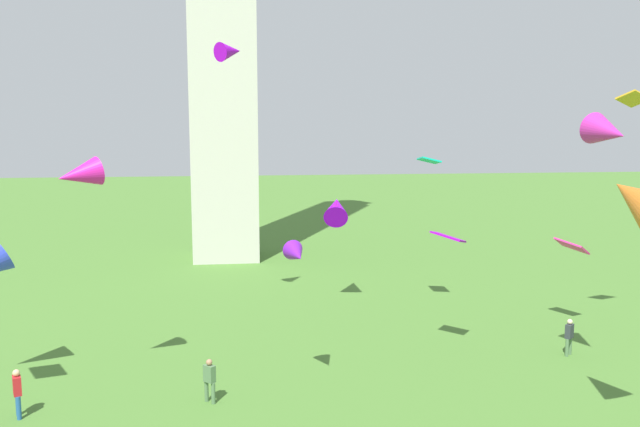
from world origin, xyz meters
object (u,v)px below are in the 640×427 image
(kite_flying_0, at_px, (429,160))
(kite_flying_6, at_px, (79,175))
(kite_flying_7, at_px, (633,99))
(kite_flying_8, at_px, (336,208))
(kite_flying_1, at_px, (230,51))
(kite_flying_5, at_px, (448,237))
(person_1, at_px, (17,390))
(kite_flying_9, at_px, (572,246))
(person_3, at_px, (210,378))
(kite_flying_3, at_px, (608,132))
(kite_flying_2, at_px, (297,254))
(person_2, at_px, (569,335))
(kite_flying_11, at_px, (637,199))

(kite_flying_0, relative_size, kite_flying_6, 0.79)
(kite_flying_6, bearing_deg, kite_flying_7, 64.59)
(kite_flying_7, height_order, kite_flying_8, kite_flying_7)
(kite_flying_1, distance_m, kite_flying_5, 14.23)
(person_1, xyz_separation_m, kite_flying_0, (17.68, 10.59, 7.28))
(kite_flying_1, relative_size, kite_flying_5, 1.04)
(kite_flying_9, bearing_deg, person_3, 81.01)
(person_1, distance_m, kite_flying_3, 22.82)
(kite_flying_9, bearing_deg, kite_flying_2, 84.07)
(kite_flying_3, height_order, kite_flying_8, kite_flying_3)
(kite_flying_0, bearing_deg, kite_flying_9, -111.70)
(kite_flying_5, distance_m, kite_flying_9, 8.08)
(kite_flying_1, height_order, kite_flying_6, kite_flying_1)
(person_2, xyz_separation_m, kite_flying_1, (-14.75, 7.43, 12.82))
(kite_flying_0, height_order, kite_flying_8, kite_flying_0)
(person_2, relative_size, kite_flying_3, 0.84)
(kite_flying_0, height_order, kite_flying_3, kite_flying_3)
(kite_flying_0, bearing_deg, kite_flying_2, 144.74)
(kite_flying_3, bearing_deg, kite_flying_8, 109.73)
(kite_flying_7, bearing_deg, kite_flying_3, -154.54)
(person_2, bearing_deg, kite_flying_1, -68.65)
(kite_flying_1, bearing_deg, kite_flying_3, -173.78)
(kite_flying_3, bearing_deg, kite_flying_2, 162.64)
(person_3, bearing_deg, kite_flying_0, 87.87)
(kite_flying_7, xyz_separation_m, kite_flying_8, (-12.61, 7.66, -5.86))
(kite_flying_3, height_order, kite_flying_6, kite_flying_3)
(kite_flying_3, bearing_deg, kite_flying_6, 162.51)
(kite_flying_3, relative_size, kite_flying_6, 0.99)
(kite_flying_8, bearing_deg, kite_flying_9, 162.39)
(kite_flying_2, xyz_separation_m, kite_flying_6, (-7.94, 1.17, 2.94))
(kite_flying_1, xyz_separation_m, kite_flying_9, (16.72, -3.49, -9.60))
(person_2, xyz_separation_m, kite_flying_9, (1.98, 3.94, 3.22))
(kite_flying_0, xyz_separation_m, kite_flying_3, (3.30, -11.30, 1.67))
(kite_flying_6, xyz_separation_m, kite_flying_7, (23.85, 3.64, 2.96))
(person_2, distance_m, kite_flying_2, 13.40)
(person_1, height_order, kite_flying_1, kite_flying_1)
(kite_flying_6, distance_m, kite_flying_8, 16.20)
(person_3, height_order, kite_flying_1, kite_flying_1)
(kite_flying_2, height_order, kite_flying_11, kite_flying_11)
(kite_flying_3, bearing_deg, kite_flying_1, 129.72)
(person_1, relative_size, kite_flying_2, 1.34)
(kite_flying_2, xyz_separation_m, kite_flying_8, (3.29, 12.47, 0.03))
(person_2, height_order, kite_flying_2, kite_flying_2)
(person_1, height_order, kite_flying_3, kite_flying_3)
(person_2, bearing_deg, person_1, -32.70)
(person_1, bearing_deg, kite_flying_6, -65.31)
(person_2, bearing_deg, kite_flying_8, -89.07)
(person_1, relative_size, kite_flying_5, 1.06)
(person_1, relative_size, kite_flying_0, 1.12)
(kite_flying_11, bearing_deg, kite_flying_6, -33.52)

